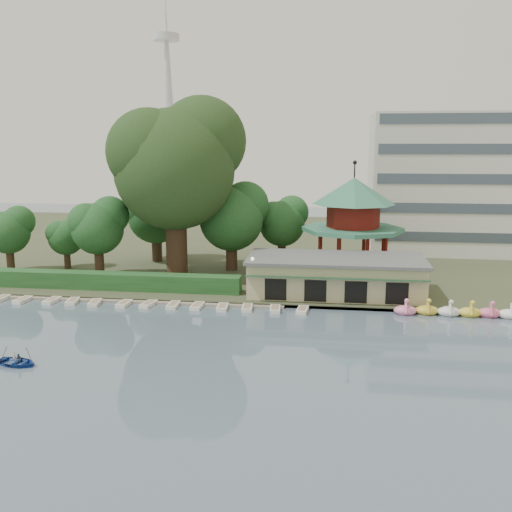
% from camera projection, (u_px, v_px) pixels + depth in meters
% --- Properties ---
extents(ground_plane, '(220.00, 220.00, 0.00)m').
position_uv_depth(ground_plane, '(195.00, 371.00, 40.88)').
color(ground_plane, slate).
rests_on(ground_plane, ground).
extents(shore, '(220.00, 70.00, 0.40)m').
position_uv_depth(shore, '(272.00, 245.00, 91.41)').
color(shore, '#424930').
rests_on(shore, ground).
extents(embankment, '(220.00, 0.60, 0.30)m').
position_uv_depth(embankment, '(236.00, 304.00, 57.68)').
color(embankment, gray).
rests_on(embankment, ground).
extents(dock, '(34.00, 1.60, 0.24)m').
position_uv_depth(dock, '(122.00, 300.00, 59.16)').
color(dock, gray).
rests_on(dock, ground).
extents(boathouse, '(18.60, 9.39, 3.90)m').
position_uv_depth(boathouse, '(336.00, 275.00, 60.48)').
color(boathouse, '#BDB288').
rests_on(boathouse, shore).
extents(pavilion, '(12.40, 12.40, 13.50)m').
position_uv_depth(pavilion, '(353.00, 216.00, 68.99)').
color(pavilion, '#BDB288').
rests_on(pavilion, shore).
extents(office_building, '(38.00, 18.00, 20.00)m').
position_uv_depth(office_building, '(494.00, 188.00, 82.38)').
color(office_building, silver).
rests_on(office_building, shore).
extents(broadcast_tower, '(8.00, 8.00, 96.00)m').
position_uv_depth(broadcast_tower, '(168.00, 85.00, 175.97)').
color(broadcast_tower, silver).
rests_on(broadcast_tower, ground).
extents(hedge, '(30.00, 2.00, 1.80)m').
position_uv_depth(hedge, '(106.00, 281.00, 62.53)').
color(hedge, '#245526').
rests_on(hedge, shore).
extents(lamp_post, '(0.36, 0.36, 4.28)m').
position_uv_depth(lamp_post, '(252.00, 270.00, 58.52)').
color(lamp_post, black).
rests_on(lamp_post, shore).
extents(big_tree, '(15.66, 14.59, 21.33)m').
position_uv_depth(big_tree, '(176.00, 160.00, 66.75)').
color(big_tree, '#3A281C').
rests_on(big_tree, shore).
extents(small_trees, '(39.19, 17.03, 11.09)m').
position_uv_depth(small_trees, '(171.00, 218.00, 72.38)').
color(small_trees, '#3A281C').
rests_on(small_trees, shore).
extents(swan_boats, '(16.65, 2.11, 1.92)m').
position_uv_depth(swan_boats, '(481.00, 312.00, 53.84)').
color(swan_boats, pink).
rests_on(swan_boats, ground).
extents(moored_rowboats, '(34.92, 2.72, 0.36)m').
position_uv_depth(moored_rowboats, '(134.00, 304.00, 57.57)').
color(moored_rowboats, white).
rests_on(moored_rowboats, ground).
extents(rowboat_with_passengers, '(5.00, 3.98, 2.01)m').
position_uv_depth(rowboat_with_passengers, '(17.00, 359.00, 41.97)').
color(rowboat_with_passengers, '#1D4195').
rests_on(rowboat_with_passengers, ground).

